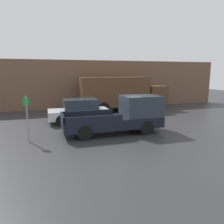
# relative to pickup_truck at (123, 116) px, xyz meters

# --- Properties ---
(ground_plane) EXTENTS (60.00, 60.00, 0.00)m
(ground_plane) POSITION_rel_pickup_truck_xyz_m (0.53, 0.52, -1.01)
(ground_plane) COLOR #2D2D30
(building_wall) EXTENTS (28.00, 0.15, 4.73)m
(building_wall) POSITION_rel_pickup_truck_xyz_m (0.53, 9.75, 1.36)
(building_wall) COLOR brown
(building_wall) RESTS_ON ground
(pickup_truck) EXTENTS (5.77, 1.96, 2.17)m
(pickup_truck) POSITION_rel_pickup_truck_xyz_m (0.00, 0.00, 0.00)
(pickup_truck) COLOR black
(pickup_truck) RESTS_ON ground
(car) EXTENTS (4.27, 1.99, 1.66)m
(car) POSITION_rel_pickup_truck_xyz_m (-2.03, 3.61, -0.17)
(car) COLOR silver
(car) RESTS_ON ground
(delivery_truck) EXTENTS (8.24, 2.42, 3.12)m
(delivery_truck) POSITION_rel_pickup_truck_xyz_m (2.45, 7.35, 0.69)
(delivery_truck) COLOR #4C331E
(delivery_truck) RESTS_ON ground
(parking_sign) EXTENTS (0.30, 0.07, 2.38)m
(parking_sign) POSITION_rel_pickup_truck_xyz_m (-5.27, -0.26, 0.33)
(parking_sign) COLOR gray
(parking_sign) RESTS_ON ground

